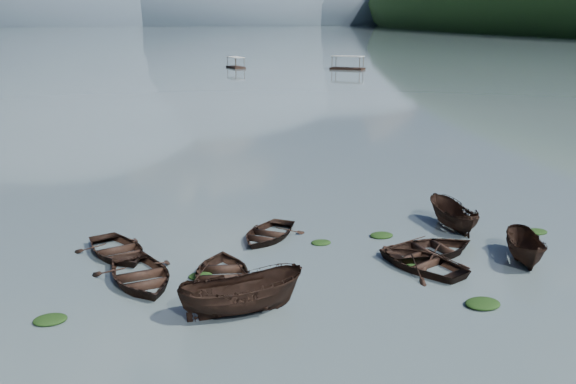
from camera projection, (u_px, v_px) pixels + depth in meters
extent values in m
plane|color=#4D5D60|center=(388.00, 339.00, 21.72)|extent=(2400.00, 2400.00, 0.00)
ellipsoid|color=#475666|center=(52.00, 24.00, 837.45)|extent=(520.00, 520.00, 340.00)
ellipsoid|color=#475666|center=(204.00, 23.00, 892.03)|extent=(520.00, 520.00, 260.00)
ellipsoid|color=#475666|center=(326.00, 23.00, 941.16)|extent=(520.00, 520.00, 220.00)
imported|color=black|center=(141.00, 282.00, 26.32)|extent=(4.20, 5.34, 1.00)
imported|color=black|center=(223.00, 280.00, 26.55)|extent=(4.24, 5.28, 0.97)
imported|color=black|center=(242.00, 314.00, 23.57)|extent=(4.78, 2.00, 1.81)
imported|color=black|center=(420.00, 267.00, 27.94)|extent=(4.59, 5.27, 0.91)
imported|color=black|center=(430.00, 255.00, 29.32)|extent=(4.99, 3.85, 0.96)
imported|color=black|center=(525.00, 261.00, 28.64)|extent=(2.92, 4.12, 1.49)
imported|color=black|center=(118.00, 255.00, 29.29)|extent=(4.38, 5.20, 0.92)
imported|color=black|center=(267.00, 238.00, 31.59)|extent=(4.91, 5.07, 0.86)
imported|color=black|center=(451.00, 228.00, 33.10)|extent=(1.67, 4.11, 1.57)
ellipsoid|color=black|center=(50.00, 321.00, 22.97)|extent=(1.19, 0.98, 0.26)
ellipsoid|color=black|center=(267.00, 301.00, 24.61)|extent=(0.93, 0.74, 0.20)
ellipsoid|color=black|center=(483.00, 306.00, 24.21)|extent=(1.37, 1.10, 0.30)
ellipsoid|color=black|center=(412.00, 268.00, 27.83)|extent=(0.84, 0.71, 0.19)
ellipsoid|color=black|center=(536.00, 233.00, 32.34)|extent=(1.14, 0.90, 0.24)
ellipsoid|color=black|center=(201.00, 277.00, 26.85)|extent=(1.02, 0.82, 0.22)
ellipsoid|color=black|center=(321.00, 243.00, 30.83)|extent=(0.97, 0.81, 0.20)
ellipsoid|color=black|center=(381.00, 237.00, 31.78)|extent=(1.17, 0.94, 0.26)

